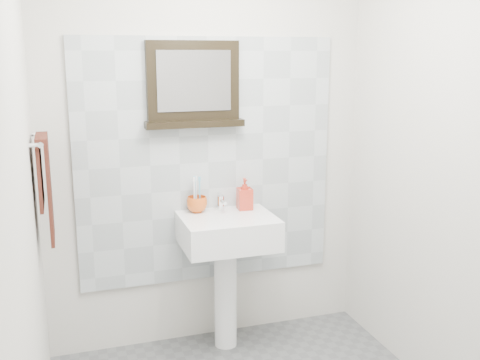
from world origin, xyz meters
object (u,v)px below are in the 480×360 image
Objects in this scene: framed_mirror at (193,87)px; hand_towel at (45,180)px; pedestal_sink at (227,245)px; toothbrush_cup at (197,204)px; soap_dispenser at (245,194)px.

hand_towel is (-0.85, -0.28, -0.44)m from framed_mirror.
pedestal_sink is at bearing 5.44° from hand_towel.
hand_towel is at bearing -164.76° from toothbrush_cup.
soap_dispenser is 0.72m from framed_mirror.
toothbrush_cup is at bearing 15.24° from hand_towel.
soap_dispenser is 0.33× the size of framed_mirror.
soap_dispenser reaches higher than pedestal_sink.
framed_mirror is at bearing 18.28° from hand_towel.
pedestal_sink is 0.96m from framed_mirror.
soap_dispenser is at bearing -14.49° from framed_mirror.
framed_mirror is at bearing 128.42° from pedestal_sink.
toothbrush_cup is 0.30m from soap_dispenser.
framed_mirror is (0.00, 0.05, 0.70)m from toothbrush_cup.
hand_towel is (-1.15, -0.21, 0.21)m from soap_dispenser.
toothbrush_cup is at bearing -92.46° from framed_mirror.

